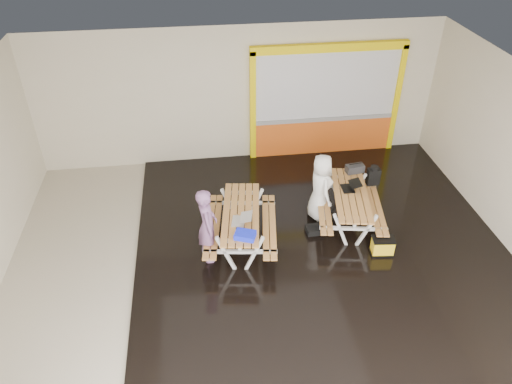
{
  "coord_description": "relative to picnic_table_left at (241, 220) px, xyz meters",
  "views": [
    {
      "loc": [
        -1.1,
        -7.19,
        6.69
      ],
      "look_at": [
        0.0,
        0.9,
        1.0
      ],
      "focal_mm": 34.17,
      "sensor_mm": 36.0,
      "label": 1
    }
  ],
  "objects": [
    {
      "name": "room",
      "position": [
        0.36,
        -0.49,
        1.12
      ],
      "size": [
        10.02,
        8.02,
        3.52
      ],
      "color": "#C0B6A2",
      "rests_on": "ground"
    },
    {
      "name": "deck",
      "position": [
        1.61,
        -0.49,
        -0.61
      ],
      "size": [
        7.5,
        7.98,
        0.05
      ],
      "primitive_type": "cube",
      "color": "black",
      "rests_on": "room"
    },
    {
      "name": "kiosk",
      "position": [
        2.56,
        3.44,
        0.81
      ],
      "size": [
        3.88,
        0.16,
        3.0
      ],
      "color": "orange",
      "rests_on": "room"
    },
    {
      "name": "picnic_table_left",
      "position": [
        0.0,
        0.0,
        0.0
      ],
      "size": [
        1.67,
        2.24,
        0.83
      ],
      "color": "#BB8244",
      "rests_on": "deck"
    },
    {
      "name": "picnic_table_right",
      "position": [
        2.38,
        0.37,
        -0.02
      ],
      "size": [
        1.68,
        2.21,
        0.8
      ],
      "color": "#BB8244",
      "rests_on": "deck"
    },
    {
      "name": "person_left",
      "position": [
        -0.68,
        -0.37,
        0.23
      ],
      "size": [
        0.39,
        0.59,
        1.6
      ],
      "primitive_type": "imported",
      "rotation": [
        0.0,
        0.0,
        1.59
      ],
      "color": "slate",
      "rests_on": "deck"
    },
    {
      "name": "person_right",
      "position": [
        1.78,
        0.64,
        0.2
      ],
      "size": [
        0.59,
        0.81,
        1.53
      ],
      "primitive_type": "imported",
      "rotation": [
        0.0,
        0.0,
        1.71
      ],
      "color": "white",
      "rests_on": "deck"
    },
    {
      "name": "laptop_left",
      "position": [
        -0.03,
        -0.3,
        0.25
      ],
      "size": [
        0.45,
        0.42,
        0.17
      ],
      "color": "silver",
      "rests_on": "picnic_table_left"
    },
    {
      "name": "laptop_right",
      "position": [
        2.41,
        0.55,
        0.22
      ],
      "size": [
        0.4,
        0.36,
        0.17
      ],
      "color": "black",
      "rests_on": "picnic_table_right"
    },
    {
      "name": "blue_pouch",
      "position": [
        -0.01,
        -0.78,
        0.25
      ],
      "size": [
        0.45,
        0.38,
        0.11
      ],
      "primitive_type": "cube",
      "rotation": [
        0.0,
        0.0,
        -0.37
      ],
      "color": "#1523E9",
      "rests_on": "picnic_table_left"
    },
    {
      "name": "toolbox",
      "position": [
        2.7,
        1.18,
        0.26
      ],
      "size": [
        0.42,
        0.25,
        0.23
      ],
      "color": "black",
      "rests_on": "picnic_table_right"
    },
    {
      "name": "backpack",
      "position": [
        3.12,
        1.09,
        0.1
      ],
      "size": [
        0.28,
        0.19,
        0.46
      ],
      "color": "black",
      "rests_on": "picnic_table_right"
    },
    {
      "name": "dark_case",
      "position": [
        1.58,
        0.11,
        -0.51
      ],
      "size": [
        0.39,
        0.3,
        0.14
      ],
      "primitive_type": "cube",
      "rotation": [
        0.0,
        0.0,
        0.07
      ],
      "color": "black",
      "rests_on": "deck"
    },
    {
      "name": "fluke_bag",
      "position": [
        2.76,
        -0.72,
        -0.4
      ],
      "size": [
        0.47,
        0.33,
        0.38
      ],
      "color": "black",
      "rests_on": "deck"
    }
  ]
}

